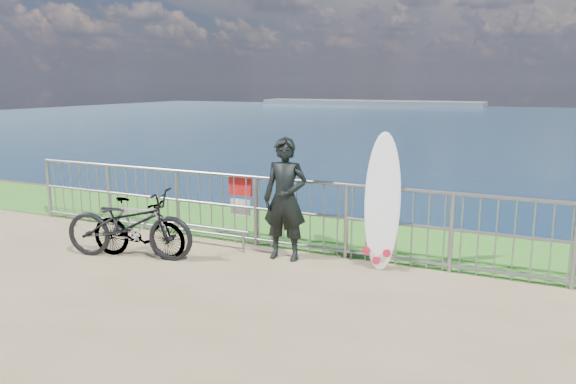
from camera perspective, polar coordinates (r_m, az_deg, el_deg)
The scene contains 8 objects.
grass_strip at distance 9.73m, azimuth 2.45°, elevation -4.05°, with size 120.00×120.00×0.00m, color #2F7921.
seascape at distance 160.73m, azimuth 8.27°, elevation 8.75°, with size 260.00×260.00×5.00m.
railing at distance 8.61m, azimuth -0.32°, elevation -2.14°, with size 10.06×0.10×1.13m.
surfer at distance 8.09m, azimuth -0.29°, elevation -0.74°, with size 0.65×0.43×1.78m, color black.
surfboard at distance 7.86m, azimuth 9.54°, elevation -1.40°, with size 0.58×0.54×1.90m.
bicycle_near at distance 8.55m, azimuth -15.84°, elevation -3.14°, with size 0.68×1.95×1.02m, color black.
bicycle_far at distance 8.53m, azimuth -14.97°, elevation -3.56°, with size 0.42×1.50×0.90m, color black.
bike_rack at distance 8.92m, azimuth -8.74°, elevation -3.72°, with size 1.69×0.05×0.35m.
Camera 1 is at (3.64, -5.95, 2.57)m, focal length 35.00 mm.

